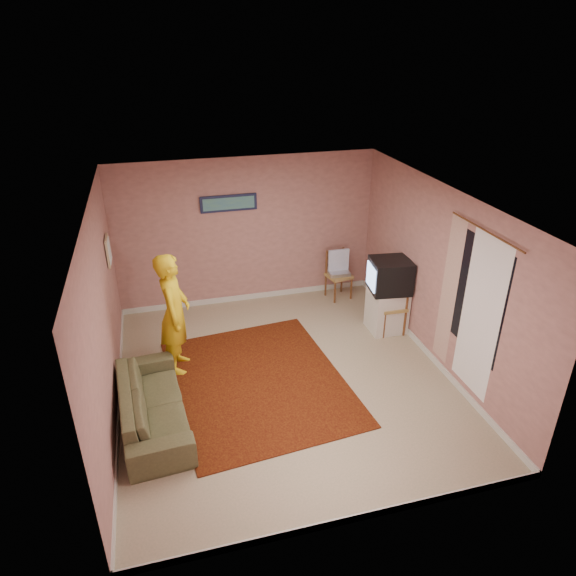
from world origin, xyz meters
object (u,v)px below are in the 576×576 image
object	(u,v)px
tv_cabinet	(387,310)
chair_a	(339,270)
chair_b	(392,299)
sofa	(153,404)
crt_tv	(390,276)
person	(174,314)

from	to	relation	value
tv_cabinet	chair_a	bearing A→B (deg)	105.61
chair_b	sofa	bearing A→B (deg)	-68.59
crt_tv	person	size ratio (longest dim) A/B	0.38
chair_a	chair_b	distance (m)	1.40
chair_b	sofa	world-z (taller)	chair_b
person	tv_cabinet	bearing A→B (deg)	-76.31
chair_b	crt_tv	bearing A→B (deg)	-142.40
chair_b	person	distance (m)	3.41
sofa	tv_cabinet	bearing A→B (deg)	-74.79
chair_a	chair_b	size ratio (longest dim) A/B	0.94
sofa	person	world-z (taller)	person
chair_a	crt_tv	bearing A→B (deg)	-86.44
tv_cabinet	crt_tv	xyz separation A→B (m)	(-0.01, 0.00, 0.62)
tv_cabinet	person	world-z (taller)	person
chair_b	person	bearing A→B (deg)	-84.60
crt_tv	tv_cabinet	bearing A→B (deg)	-0.00
chair_a	person	bearing A→B (deg)	-165.36
crt_tv	chair_a	bearing A→B (deg)	112.45
tv_cabinet	sofa	size ratio (longest dim) A/B	0.37
tv_cabinet	chair_b	world-z (taller)	chair_b
chair_b	chair_a	bearing A→B (deg)	-160.54
tv_cabinet	person	distance (m)	3.40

